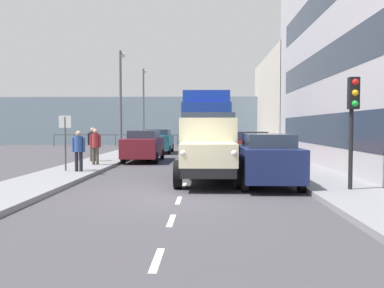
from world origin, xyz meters
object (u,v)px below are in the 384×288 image
(car_red_kerbside_1, at_px, (249,149))
(pedestrian_couple_b, at_px, (93,141))
(lamp_post_far, at_px, (144,101))
(lamp_post_promenade, at_px, (121,93))
(car_maroon_oppositeside_0, at_px, (144,145))
(pedestrian_strolling, at_px, (95,144))
(car_navy_kerbside_near, at_px, (267,159))
(truck_vintage_cream, at_px, (208,149))
(traffic_light_near, at_px, (353,108))
(car_teal_oppositeside_1, at_px, (159,141))
(lorry_cargo_blue, at_px, (206,124))
(street_sign, at_px, (65,133))
(pedestrian_near_railing, at_px, (79,148))

(car_red_kerbside_1, bearing_deg, pedestrian_couple_b, -12.24)
(lamp_post_far, bearing_deg, lamp_post_promenade, 90.26)
(car_maroon_oppositeside_0, relative_size, pedestrian_strolling, 2.72)
(car_navy_kerbside_near, height_order, car_maroon_oppositeside_0, same)
(truck_vintage_cream, relative_size, traffic_light_near, 1.76)
(car_red_kerbside_1, xyz_separation_m, pedestrian_strolling, (7.20, 0.23, 0.25))
(car_teal_oppositeside_1, xyz_separation_m, pedestrian_couple_b, (2.41, 8.71, 0.28))
(pedestrian_couple_b, xyz_separation_m, traffic_light_near, (-10.03, 9.07, 1.30))
(pedestrian_couple_b, bearing_deg, car_teal_oppositeside_1, -105.48)
(lorry_cargo_blue, relative_size, car_maroon_oppositeside_0, 1.78)
(car_navy_kerbside_near, height_order, lamp_post_promenade, lamp_post_promenade)
(car_teal_oppositeside_1, relative_size, pedestrian_strolling, 2.46)
(truck_vintage_cream, height_order, traffic_light_near, traffic_light_near)
(car_red_kerbside_1, height_order, lamp_post_far, lamp_post_far)
(car_navy_kerbside_near, relative_size, car_red_kerbside_1, 1.01)
(lorry_cargo_blue, relative_size, lamp_post_far, 1.19)
(truck_vintage_cream, relative_size, lamp_post_far, 0.82)
(traffic_light_near, bearing_deg, lorry_cargo_blue, -70.29)
(car_navy_kerbside_near, distance_m, pedestrian_strolling, 9.04)
(car_maroon_oppositeside_0, height_order, car_teal_oppositeside_1, same)
(car_navy_kerbside_near, distance_m, car_red_kerbside_1, 5.68)
(car_teal_oppositeside_1, relative_size, street_sign, 1.85)
(car_maroon_oppositeside_0, distance_m, lamp_post_far, 14.11)
(traffic_light_near, bearing_deg, pedestrian_strolling, -37.34)
(lamp_post_far, distance_m, street_sign, 19.80)
(car_maroon_oppositeside_0, xyz_separation_m, pedestrian_near_railing, (1.66, 6.34, 0.21))
(lorry_cargo_blue, relative_size, car_navy_kerbside_near, 1.97)
(car_maroon_oppositeside_0, height_order, traffic_light_near, traffic_light_near)
(car_navy_kerbside_near, xyz_separation_m, lamp_post_far, (7.54, -22.57, 3.34))
(truck_vintage_cream, relative_size, pedestrian_near_railing, 3.46)
(pedestrian_strolling, relative_size, lamp_post_far, 0.24)
(car_teal_oppositeside_1, relative_size, pedestrian_near_railing, 2.56)
(car_navy_kerbside_near, xyz_separation_m, car_teal_oppositeside_1, (5.46, -16.09, 0.00))
(pedestrian_near_railing, distance_m, traffic_light_near, 10.35)
(truck_vintage_cream, xyz_separation_m, car_navy_kerbside_near, (-1.93, 0.65, -0.28))
(lorry_cargo_blue, bearing_deg, traffic_light_near, 109.71)
(car_maroon_oppositeside_0, relative_size, lamp_post_far, 0.67)
(car_navy_kerbside_near, bearing_deg, car_red_kerbside_1, -90.00)
(car_red_kerbside_1, bearing_deg, pedestrian_near_railing, 22.80)
(pedestrian_strolling, height_order, lamp_post_promenade, lamp_post_promenade)
(car_maroon_oppositeside_0, xyz_separation_m, traffic_light_near, (-7.62, 10.72, 1.58))
(traffic_light_near, bearing_deg, car_navy_kerbside_near, -38.10)
(car_red_kerbside_1, xyz_separation_m, street_sign, (7.74, 2.74, 0.79))
(pedestrian_near_railing, xyz_separation_m, lamp_post_promenade, (0.38, -10.03, 3.00))
(car_teal_oppositeside_1, distance_m, street_sign, 13.37)
(car_maroon_oppositeside_0, distance_m, pedestrian_strolling, 3.98)
(pedestrian_near_railing, xyz_separation_m, street_sign, (0.63, -0.25, 0.58))
(lamp_post_far, bearing_deg, car_navy_kerbside_near, 108.47)
(car_red_kerbside_1, relative_size, traffic_light_near, 1.29)
(pedestrian_near_railing, bearing_deg, car_maroon_oppositeside_0, -104.65)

